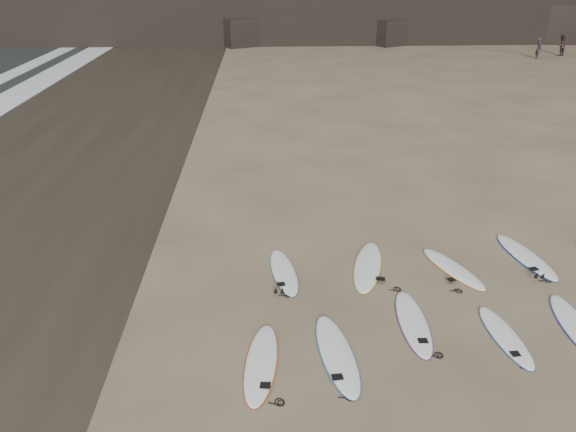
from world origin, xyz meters
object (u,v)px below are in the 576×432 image
Objects in this scene: surfboard_2 at (413,322)px; person_b at (561,45)px; surfboard_0 at (261,363)px; surfboard_3 at (505,336)px; surfboard_5 at (284,271)px; surfboard_4 at (574,324)px; person_a at (539,48)px; surfboard_7 at (453,268)px; surfboard_1 at (337,353)px; surfboard_8 at (526,256)px; surfboard_6 at (368,266)px.

surfboard_2 is 43.16m from person_b.
surfboard_0 is at bearing -158.34° from surfboard_2.
surfboard_5 is (-4.68, 2.97, 0.00)m from surfboard_3.
surfboard_4 is 39.22m from person_a.
person_a is (19.23, 35.72, 0.78)m from surfboard_2.
surfboard_7 is (4.46, -0.04, -0.00)m from surfboard_5.
surfboard_2 is (1.85, 1.01, -0.00)m from surfboard_1.
surfboard_7 is at bearing 89.54° from surfboard_3.
surfboard_8 reaches higher than surfboard_5.
surfboard_8 is at bearing -3.81° from surfboard_5.
surfboard_3 is at bearing -107.26° from surfboard_7.
person_b is (21.83, 37.23, 0.80)m from surfboard_2.
person_a is at bearing 48.44° from surfboard_5.
surfboard_4 is at bearing 14.44° from surfboard_0.
surfboard_8 is at bearing 156.23° from person_a.
surfboard_5 is at bearing 86.87° from surfboard_0.
surfboard_6 is at bearing 152.87° from surfboard_7.
person_a is (17.36, 36.31, 0.79)m from surfboard_3.
surfboard_2 reaches higher than surfboard_4.
surfboard_7 is 1.43× the size of person_b.
person_b reaches higher than surfboard_0.
surfboard_7 is at bearing 153.55° from person_a.
surfboard_8 reaches higher than surfboard_0.
surfboard_6 reaches higher than surfboard_7.
surfboard_0 is 0.95× the size of surfboard_8.
surfboard_3 is at bearing -40.50° from surfboard_5.
person_b is (17.98, 34.34, 0.79)m from surfboard_8.
person_a reaches higher than surfboard_5.
surfboard_2 is 1.06× the size of surfboard_4.
surfboard_4 is at bearing -104.39° from surfboard_8.
person_a is at bearing 55.65° from surfboard_8.
surfboard_4 is at bearing 34.91° from person_b.
surfboard_8 is 38.77m from person_b.
surfboard_3 is at bearing -161.82° from surfboard_4.
person_a is (15.38, 32.84, 0.78)m from surfboard_8.
surfboard_4 is 3.13m from surfboard_8.
surfboard_1 is at bearing -94.57° from surfboard_6.
surfboard_8 reaches higher than surfboard_3.
surfboard_2 is 4.81m from surfboard_8.
person_b is (24.64, 34.84, 0.80)m from surfboard_5.
surfboard_3 is (1.87, -0.59, -0.01)m from surfboard_2.
surfboard_6 is (2.23, 0.18, 0.01)m from surfboard_5.
surfboard_8 is 1.59× the size of person_b.
person_b reaches higher than surfboard_7.
surfboard_7 reaches higher than surfboard_3.
surfboard_8 reaches higher than surfboard_7.
surfboard_6 reaches higher than surfboard_2.
surfboard_5 is 42.68m from person_b.
surfboard_5 is at bearing 164.11° from surfboard_4.
surfboard_7 is 2.26m from surfboard_8.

